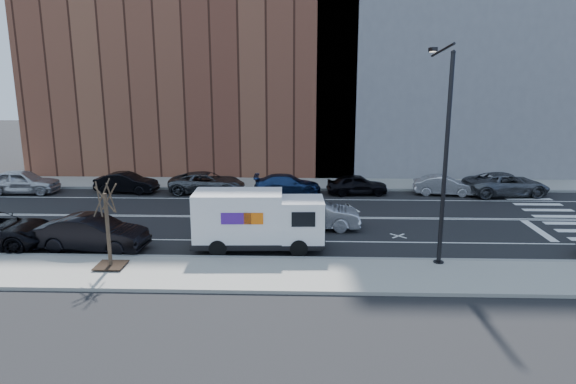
# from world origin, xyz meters

# --- Properties ---
(ground) EXTENTS (120.00, 120.00, 0.00)m
(ground) POSITION_xyz_m (0.00, 0.00, 0.00)
(ground) COLOR black
(ground) RESTS_ON ground
(sidewalk_near) EXTENTS (44.00, 3.60, 0.15)m
(sidewalk_near) POSITION_xyz_m (0.00, -8.80, 0.07)
(sidewalk_near) COLOR gray
(sidewalk_near) RESTS_ON ground
(sidewalk_far) EXTENTS (44.00, 3.60, 0.15)m
(sidewalk_far) POSITION_xyz_m (0.00, 8.80, 0.07)
(sidewalk_far) COLOR gray
(sidewalk_far) RESTS_ON ground
(curb_near) EXTENTS (44.00, 0.25, 0.17)m
(curb_near) POSITION_xyz_m (0.00, -7.00, 0.08)
(curb_near) COLOR gray
(curb_near) RESTS_ON ground
(curb_far) EXTENTS (44.00, 0.25, 0.17)m
(curb_far) POSITION_xyz_m (0.00, 7.00, 0.08)
(curb_far) COLOR gray
(curb_far) RESTS_ON ground
(crosswalk) EXTENTS (3.00, 14.00, 0.01)m
(crosswalk) POSITION_xyz_m (16.00, 0.00, 0.00)
(crosswalk) COLOR white
(crosswalk) RESTS_ON ground
(road_markings) EXTENTS (40.00, 8.60, 0.01)m
(road_markings) POSITION_xyz_m (0.00, 0.00, 0.00)
(road_markings) COLOR white
(road_markings) RESTS_ON ground
(bldg_brick) EXTENTS (26.00, 10.00, 22.00)m
(bldg_brick) POSITION_xyz_m (-8.00, 15.60, 11.00)
(bldg_brick) COLOR brown
(bldg_brick) RESTS_ON ground
(bldg_concrete) EXTENTS (20.00, 10.00, 26.00)m
(bldg_concrete) POSITION_xyz_m (12.00, 15.60, 13.00)
(bldg_concrete) COLOR slate
(bldg_concrete) RESTS_ON ground
(streetlight) EXTENTS (0.44, 4.02, 9.34)m
(streetlight) POSITION_xyz_m (7.00, -6.91, 5.08)
(streetlight) COLOR black
(streetlight) RESTS_ON ground
(street_tree) EXTENTS (1.20, 1.20, 3.75)m
(street_tree) POSITION_xyz_m (-7.00, -8.40, 1.45)
(street_tree) COLOR black
(street_tree) RESTS_ON ground
(fedex_van) EXTENTS (6.22, 2.37, 2.80)m
(fedex_van) POSITION_xyz_m (-1.02, -5.60, 1.47)
(fedex_van) COLOR black
(fedex_van) RESTS_ON ground
(far_parked_a) EXTENTS (4.97, 2.20, 1.66)m
(far_parked_a) POSITION_xyz_m (-18.30, 5.41, 0.83)
(far_parked_a) COLOR #B5B5BA
(far_parked_a) RESTS_ON ground
(far_parked_b) EXTENTS (4.41, 1.96, 1.41)m
(far_parked_b) POSITION_xyz_m (-11.20, 5.86, 0.70)
(far_parked_b) COLOR black
(far_parked_b) RESTS_ON ground
(far_parked_c) EXTENTS (5.29, 2.59, 1.45)m
(far_parked_c) POSITION_xyz_m (-5.60, 6.02, 0.72)
(far_parked_c) COLOR #45484C
(far_parked_c) RESTS_ON ground
(far_parked_d) EXTENTS (4.64, 2.00, 1.33)m
(far_parked_d) POSITION_xyz_m (-0.02, 5.98, 0.66)
(far_parked_d) COLOR navy
(far_parked_d) RESTS_ON ground
(far_parked_e) EXTENTS (4.23, 1.97, 1.40)m
(far_parked_e) POSITION_xyz_m (4.76, 5.86, 0.70)
(far_parked_e) COLOR black
(far_parked_e) RESTS_ON ground
(far_parked_f) EXTENTS (4.15, 1.83, 1.32)m
(far_parked_f) POSITION_xyz_m (10.65, 5.93, 0.66)
(far_parked_f) COLOR #AEAEB3
(far_parked_f) RESTS_ON ground
(far_parked_g) EXTENTS (5.84, 3.20, 1.55)m
(far_parked_g) POSITION_xyz_m (14.87, 5.94, 0.78)
(far_parked_g) COLOR #4E5156
(far_parked_g) RESTS_ON ground
(driving_sedan) EXTENTS (5.03, 1.80, 1.65)m
(driving_sedan) POSITION_xyz_m (1.62, -2.10, 0.83)
(driving_sedan) COLOR #B9BABE
(driving_sedan) RESTS_ON ground
(near_parked_rear_a) EXTENTS (5.17, 2.22, 1.66)m
(near_parked_rear_a) POSITION_xyz_m (-8.72, -5.92, 0.83)
(near_parked_rear_a) COLOR black
(near_parked_rear_a) RESTS_ON ground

